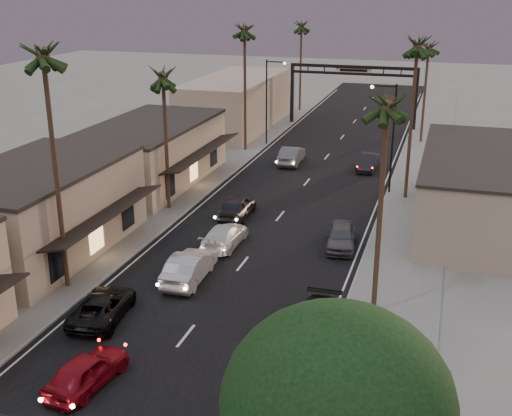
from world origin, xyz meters
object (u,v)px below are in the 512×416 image
Objects in this scene: streetlight_right at (390,130)px; curbside_black at (315,327)px; streetlight_left at (269,95)px; palm_rc at (429,44)px; palm_far at (302,23)px; oncoming_pickup at (103,306)px; oncoming_red at (86,371)px; palm_lb at (42,49)px; arch at (353,80)px; corner_tree at (339,412)px; palm_lc at (163,72)px; oncoming_silver at (189,267)px; palm_rb at (418,41)px; palm_ld at (245,27)px; palm_ra at (388,98)px.

streetlight_right is 24.98m from curbside_black.
streetlight_left reaches higher than curbside_black.
palm_rc is 0.92× the size of palm_far.
oncoming_red is at bearing 105.43° from oncoming_pickup.
palm_lb is 56.03m from palm_far.
arch is 1.15× the size of palm_far.
corner_tree is 19.37m from oncoming_pickup.
palm_lc is at bearing -84.89° from oncoming_pickup.
palm_rb is at bearing -122.28° from oncoming_silver.
palm_ld is at bearing -90.75° from palm_far.
arch is at bearing 60.17° from palm_ld.
palm_rb is at bearing 24.94° from palm_lc.
arch is at bearing -43.95° from palm_far.
corner_tree is 0.98× the size of streetlight_left.
palm_far is (-17.78, 70.55, 5.46)m from corner_tree.
curbside_black is at bearing 149.51° from oncoming_silver.
arch is 35.41m from palm_lc.
arch is 25.94m from streetlight_right.
palm_far is (-16.90, 54.00, 0.00)m from palm_ra.
arch is at bearing 79.84° from palm_lb.
palm_ra is 2.43× the size of curbside_black.
palm_rb is (17.20, 22.00, -0.97)m from palm_lb.
oncoming_red reaches higher than oncoming_pickup.
streetlight_left is at bearing 114.54° from palm_ra.
oncoming_pickup is (3.79, -16.59, -9.77)m from palm_lc.
palm_rc reaches higher than curbside_black.
arch is 1.69× the size of streetlight_right.
palm_rb reaches higher than arch.
palm_lb is 1.07× the size of palm_rb.
oncoming_red is (-9.37, -31.09, -4.58)m from streetlight_right.
palm_ld is at bearing 110.81° from corner_tree.
oncoming_red is 11.00m from oncoming_silver.
palm_rb is 26.38m from curbside_black.
palm_rb reaches higher than palm_lc.
palm_rc is 2.35× the size of oncoming_silver.
palm_ra reaches higher than streetlight_left.
palm_ld is at bearing 147.40° from palm_rb.
corner_tree is 2.00× the size of oncoming_red.
curbside_black is at bearing -6.00° from palm_lb.
palm_lc is 0.86× the size of palm_ld.
arch is 1.15× the size of palm_ra.
oncoming_red is (6.15, -41.09, -11.66)m from palm_ld.
streetlight_left is 22.07m from palm_rb.
corner_tree is at bearing -88.63° from palm_rb.
palm_ra reaches higher than corner_tree.
palm_far is 2.61× the size of oncoming_pickup.
palm_rc is at bearing 90.00° from palm_ra.
oncoming_pickup is at bearing -95.43° from arch.
streetlight_right is 18.66m from palm_lc.
palm_ra is at bearing -90.00° from palm_rc.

